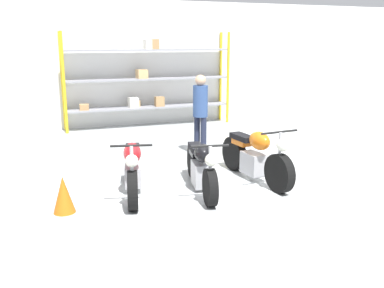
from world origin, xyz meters
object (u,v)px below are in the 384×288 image
at_px(shelving_rack, 147,80).
at_px(person_browsing, 200,108).
at_px(motorcycle_black, 201,167).
at_px(motorcycle_orange, 255,156).
at_px(traffic_cone, 63,195).
at_px(motorcycle_red, 133,168).

xyz_separation_m(shelving_rack, person_browsing, (0.24, -3.60, -0.32)).
xyz_separation_m(shelving_rack, motorcycle_black, (-0.59, -5.76, -0.96)).
relative_size(shelving_rack, motorcycle_orange, 2.33).
bearing_deg(shelving_rack, motorcycle_orange, -84.87).
xyz_separation_m(person_browsing, traffic_cone, (-3.06, -2.39, -0.76)).
distance_m(shelving_rack, person_browsing, 3.62).
xyz_separation_m(shelving_rack, traffic_cone, (-2.82, -5.99, -1.08)).
height_order(motorcycle_red, motorcycle_orange, motorcycle_orange).
distance_m(motorcycle_black, motorcycle_orange, 1.11).
bearing_deg(motorcycle_red, person_browsing, 147.78).
xyz_separation_m(shelving_rack, motorcycle_red, (-1.69, -5.52, -0.93)).
distance_m(motorcycle_orange, traffic_cone, 3.35).
xyz_separation_m(shelving_rack, motorcycle_orange, (0.50, -5.62, -0.92)).
bearing_deg(motorcycle_red, traffic_cone, -54.42).
xyz_separation_m(motorcycle_orange, traffic_cone, (-3.33, -0.37, -0.17)).
bearing_deg(traffic_cone, motorcycle_orange, 6.40).
xyz_separation_m(motorcycle_orange, person_browsing, (-0.26, 2.01, 0.59)).
height_order(motorcycle_red, person_browsing, person_browsing).
bearing_deg(shelving_rack, traffic_cone, -115.23).
bearing_deg(traffic_cone, motorcycle_red, 22.57).
distance_m(motorcycle_red, traffic_cone, 1.24).
bearing_deg(shelving_rack, motorcycle_black, -95.88).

